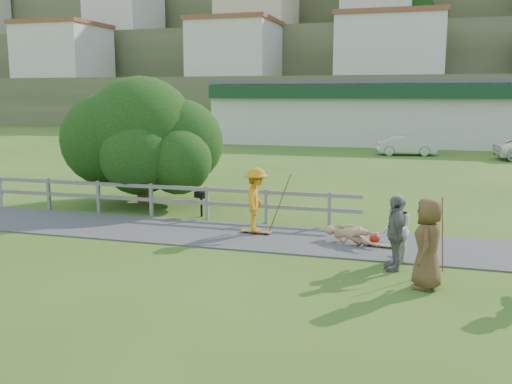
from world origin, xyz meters
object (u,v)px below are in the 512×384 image
spectator_b (395,233)px  bbq (201,204)px  skater_rider (256,203)px  spectator_c (428,244)px  car_silver (406,146)px  tree (142,152)px  skater_fallen (351,235)px  spectator_a (397,229)px

spectator_b → bbq: bearing=-140.9°
skater_rider → spectator_c: spectator_c is taller
spectator_c → car_silver: spectator_c is taller
tree → bbq: size_ratio=7.69×
skater_fallen → spectator_b: (1.22, -1.91, 0.58)m
spectator_a → skater_fallen: bearing=-153.7°
skater_rider → skater_fallen: size_ratio=1.15×
tree → spectator_b: bearing=-31.5°
spectator_a → spectator_b: (-0.02, -0.58, 0.04)m
spectator_a → bbq: (-6.47, 3.58, -0.41)m
spectator_c → spectator_b: bearing=-140.6°
skater_rider → bbq: size_ratio=2.20×
spectator_a → tree: tree is taller
spectator_c → bbq: 8.92m
bbq → skater_rider: bearing=-12.2°
skater_fallen → spectator_c: bearing=-119.7°
spectator_b → car_silver: spectator_b is taller
skater_rider → car_silver: (3.45, 23.68, -0.30)m
spectator_a → spectator_c: 1.83m
spectator_b → bbq: size_ratio=2.07×
skater_rider → spectator_a: 4.39m
skater_fallen → tree: (-8.22, 3.87, 1.61)m
spectator_b → bbq: spectator_b is taller
spectator_b → car_silver: (-0.56, 25.99, -0.24)m
skater_fallen → car_silver: bearing=26.0°
tree → car_silver: bearing=66.3°
spectator_b → tree: bearing=-139.6°
skater_fallen → spectator_a: size_ratio=0.97×
spectator_b → tree: (-9.44, 5.78, 1.03)m
skater_rider → car_silver: skater_rider is taller
skater_rider → tree: tree is taller
spectator_c → car_silver: 27.13m
spectator_a → spectator_b: spectator_b is taller
car_silver → spectator_b: bearing=171.2°
spectator_b → tree: size_ratio=0.27×
car_silver → spectator_c: bearing=172.7°
skater_rider → spectator_b: skater_rider is taller
spectator_c → tree: 12.31m
car_silver → tree: 22.11m
spectator_b → spectator_c: (0.73, -1.11, 0.08)m
spectator_b → car_silver: bearing=163.1°
skater_rider → bbq: bearing=44.0°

